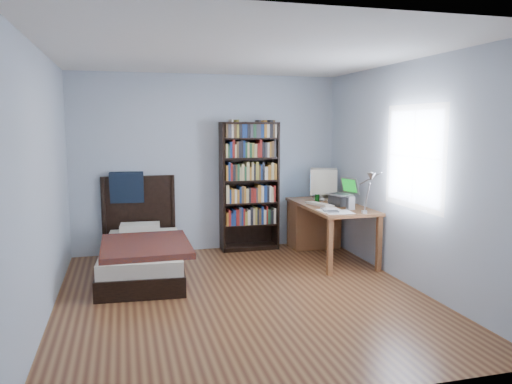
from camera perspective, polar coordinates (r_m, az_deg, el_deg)
room at (r=5.12m, az=-1.25°, el=1.57°), size 4.20×4.24×2.50m
desk at (r=7.25m, az=7.06°, el=-3.34°), size 0.75×1.60×0.73m
crt_monitor at (r=7.24m, az=7.64°, el=1.18°), size 0.51×0.47×0.45m
laptop at (r=6.73m, az=9.68°, el=-0.63°), size 0.38×0.36×0.37m
desk_lamp at (r=5.81m, az=12.93°, el=1.25°), size 0.21×0.46×0.54m
keyboard at (r=6.70m, az=7.29°, el=-1.40°), size 0.29×0.45×0.04m
speaker at (r=6.44m, az=10.76°, el=-1.22°), size 0.09×0.09×0.17m
soda_can at (r=6.97m, az=7.00°, el=-0.71°), size 0.06×0.06×0.11m
mouse at (r=7.08m, az=7.53°, el=-0.88°), size 0.07×0.12×0.04m
phone_silver at (r=6.39m, az=7.72°, el=-1.90°), size 0.06×0.10×0.02m
phone_grey at (r=6.23m, az=7.94°, el=-2.16°), size 0.05×0.09×0.02m
external_drive at (r=6.15m, az=8.83°, el=-2.28°), size 0.15×0.15×0.03m
bookshelf at (r=7.15m, az=-0.77°, el=0.67°), size 0.83×0.30×1.83m
bed at (r=6.28m, az=-12.87°, el=-6.68°), size 1.06×2.05×1.16m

